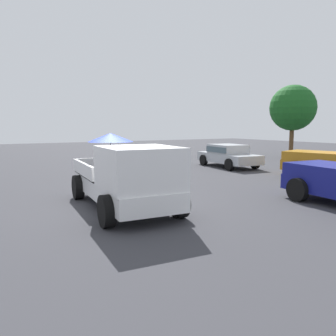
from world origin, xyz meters
TOP-DOWN VIEW (x-y plane):
  - ground_plane at (0.00, 0.00)m, footprint 80.00×80.00m
  - pickup_truck_main at (0.41, -0.04)m, footprint 5.19×2.58m
  - parked_sedan_near at (-5.93, 9.24)m, footprint 4.46×2.31m
  - tree_by_lot at (-7.83, 17.15)m, footprint 3.41×3.41m

SIDE VIEW (x-z plane):
  - ground_plane at x=0.00m, z-range 0.00..0.00m
  - parked_sedan_near at x=-5.93m, z-range 0.08..1.41m
  - pickup_truck_main at x=0.41m, z-range -0.11..2.08m
  - tree_by_lot at x=-7.83m, z-range 1.01..6.49m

